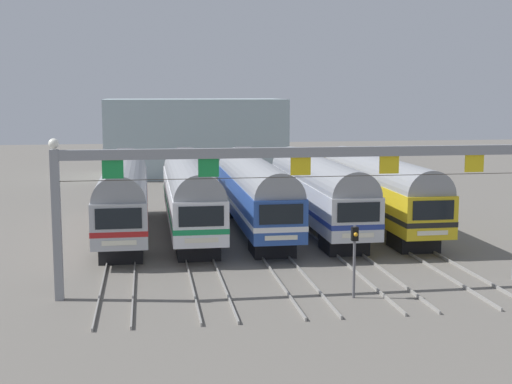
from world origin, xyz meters
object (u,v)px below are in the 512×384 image
object	(u,v)px
commuter_train_silver	(317,189)
catenary_gantry	(301,175)
commuter_train_stainless	(124,193)
commuter_train_yellow	(379,188)
commuter_train_white	(190,192)
yard_signal_mast	(355,248)
commuter_train_blue	(255,190)

from	to	relation	value
commuter_train_silver	catenary_gantry	xyz separation A→B (m)	(-4.09, -13.49, 2.56)
commuter_train_stainless	catenary_gantry	xyz separation A→B (m)	(8.18, -13.50, 2.56)
commuter_train_silver	commuter_train_yellow	xyz separation A→B (m)	(4.09, 0.00, 0.00)
commuter_train_white	catenary_gantry	xyz separation A→B (m)	(4.09, -13.50, 2.56)
commuter_train_white	commuter_train_silver	xyz separation A→B (m)	(8.18, -0.00, -0.00)
commuter_train_yellow	commuter_train_stainless	bearing A→B (deg)	179.98
commuter_train_white	commuter_train_stainless	bearing A→B (deg)	180.00
commuter_train_stainless	commuter_train_yellow	bearing A→B (deg)	-0.02
commuter_train_silver	commuter_train_stainless	bearing A→B (deg)	179.98
commuter_train_white	commuter_train_silver	bearing A→B (deg)	-0.03
commuter_train_silver	commuter_train_white	bearing A→B (deg)	179.97
commuter_train_stainless	yard_signal_mast	world-z (taller)	commuter_train_stainless
commuter_train_yellow	catenary_gantry	size ratio (longest dim) A/B	0.84
catenary_gantry	commuter_train_blue	bearing A→B (deg)	90.00
commuter_train_silver	commuter_train_blue	bearing A→B (deg)	179.94
commuter_train_stainless	commuter_train_silver	bearing A→B (deg)	-0.02
commuter_train_white	yard_signal_mast	size ratio (longest dim) A/B	5.66
catenary_gantry	yard_signal_mast	distance (m)	4.01
commuter_train_yellow	yard_signal_mast	xyz separation A→B (m)	(-6.13, -15.16, -0.47)
commuter_train_silver	commuter_train_yellow	distance (m)	4.09
commuter_train_yellow	catenary_gantry	bearing A→B (deg)	-121.21
yard_signal_mast	commuter_train_silver	bearing A→B (deg)	82.32
commuter_train_silver	yard_signal_mast	world-z (taller)	commuter_train_silver
yard_signal_mast	commuter_train_stainless	bearing A→B (deg)	123.99
commuter_train_blue	yard_signal_mast	xyz separation A→B (m)	(2.04, -15.16, -0.47)
commuter_train_white	commuter_train_blue	distance (m)	4.09
commuter_train_blue	yard_signal_mast	world-z (taller)	commuter_train_blue
commuter_train_stainless	commuter_train_blue	bearing A→B (deg)	0.00
commuter_train_stainless	yard_signal_mast	bearing A→B (deg)	-56.01
commuter_train_stainless	catenary_gantry	world-z (taller)	catenary_gantry
commuter_train_blue	commuter_train_yellow	bearing A→B (deg)	-0.03
catenary_gantry	commuter_train_silver	bearing A→B (deg)	73.15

